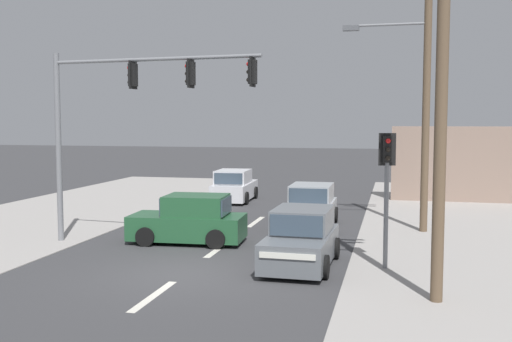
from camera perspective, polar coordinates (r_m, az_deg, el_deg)
The scene contains 12 objects.
ground_plane at distance 15.52m, azimuth -6.84°, elevation -9.68°, with size 140.00×140.00×0.00m, color #3A3A3D.
lane_dash_near at distance 13.73m, azimuth -9.74°, elevation -11.64°, with size 0.20×2.40×0.01m, color silver.
lane_dash_mid at distance 18.30m, azimuth -3.61°, elevation -7.41°, with size 0.20×2.40×0.01m, color silver.
lane_dash_far at distance 23.04m, azimuth -0.02°, elevation -4.86°, with size 0.20×2.40×0.01m, color silver.
utility_pole_foreground_right at distance 13.19m, azimuth 16.77°, elevation 11.13°, with size 3.78×0.48×10.02m.
utility_pole_midground_right at distance 21.50m, azimuth 15.61°, elevation 8.57°, with size 3.78×0.33×9.97m.
traffic_signal_mast at distance 18.78m, azimuth -12.50°, elevation 6.16°, with size 6.87×0.88×6.00m.
pedestal_signal_right_kerb at distance 15.85m, azimuth 12.35°, elevation -0.58°, with size 0.44×0.31×3.56m.
hatchback_receding_far at distance 19.20m, azimuth -6.32°, elevation -4.73°, with size 3.72×1.94×1.53m.
hatchback_kerbside_parked at distance 22.09m, azimuth 5.23°, elevation -3.46°, with size 1.80×3.65×1.53m.
hatchback_oncoming_mid at distance 16.13m, azimuth 4.33°, elevation -6.55°, with size 1.84×3.67×1.53m.
hatchback_crossing_left at distance 28.82m, azimuth -2.10°, elevation -1.51°, with size 1.89×3.69×1.53m.
Camera 1 is at (5.16, -14.12, 3.88)m, focal length 42.00 mm.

